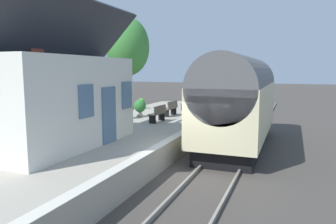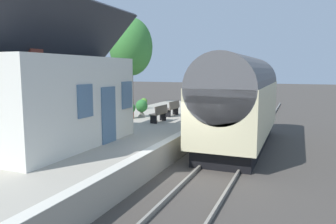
{
  "view_description": "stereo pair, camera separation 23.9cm",
  "coord_description": "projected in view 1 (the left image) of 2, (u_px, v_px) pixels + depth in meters",
  "views": [
    {
      "loc": [
        -10.87,
        -3.26,
        3.66
      ],
      "look_at": [
        1.47,
        1.5,
        1.93
      ],
      "focal_mm": 34.67,
      "sensor_mm": 36.0,
      "label": 1
    },
    {
      "loc": [
        -10.78,
        -3.48,
        3.66
      ],
      "look_at": [
        1.47,
        1.5,
        1.93
      ],
      "focal_mm": 34.67,
      "sensor_mm": 36.0,
      "label": 2
    }
  ],
  "objects": [
    {
      "name": "train",
      "position": [
        239.0,
        101.0,
        15.25
      ],
      "size": [
        8.88,
        2.73,
        4.32
      ],
      "color": "black",
      "rests_on": "ground"
    },
    {
      "name": "rail_far",
      "position": [
        197.0,
        171.0,
        11.62
      ],
      "size": [
        52.0,
        0.08,
        0.14
      ],
      "primitive_type": "cube",
      "color": "gray",
      "rests_on": "ground"
    },
    {
      "name": "planter_corner_building",
      "position": [
        140.0,
        107.0,
        18.85
      ],
      "size": [
        0.7,
        0.7,
        1.01
      ],
      "color": "gray",
      "rests_on": "platform"
    },
    {
      "name": "bench_by_lamp",
      "position": [
        171.0,
        108.0,
        19.26
      ],
      "size": [
        1.42,
        0.5,
        0.88
      ],
      "color": "brown",
      "rests_on": "platform"
    },
    {
      "name": "rail_near",
      "position": [
        237.0,
        175.0,
        11.11
      ],
      "size": [
        52.0,
        0.08,
        0.14
      ],
      "primitive_type": "cube",
      "color": "gray",
      "rests_on": "ground"
    },
    {
      "name": "station_building",
      "position": [
        52.0,
        97.0,
        11.61
      ],
      "size": [
        6.46,
        3.61,
        6.32
      ],
      "color": "silver",
      "rests_on": "platform"
    },
    {
      "name": "tree_distant",
      "position": [
        40.0,
        55.0,
        27.89
      ],
      "size": [
        4.43,
        4.68,
        7.49
      ],
      "color": "#4C3828",
      "rests_on": "ground"
    },
    {
      "name": "tree_far_right",
      "position": [
        128.0,
        47.0,
        27.23
      ],
      "size": [
        4.03,
        3.5,
        8.02
      ],
      "color": "#4C3828",
      "rests_on": "ground"
    },
    {
      "name": "platform_edge_coping",
      "position": [
        162.0,
        144.0,
        12.0
      ],
      "size": [
        32.0,
        0.36,
        0.02
      ],
      "primitive_type": "cube",
      "color": "beige",
      "rests_on": "platform"
    },
    {
      "name": "bench_platform_end",
      "position": [
        158.0,
        113.0,
        16.96
      ],
      "size": [
        1.42,
        0.49,
        0.88
      ],
      "color": "brown",
      "rests_on": "platform"
    },
    {
      "name": "platform",
      "position": [
        93.0,
        149.0,
        13.13
      ],
      "size": [
        32.0,
        6.4,
        0.93
      ],
      "primitive_type": "cube",
      "color": "#A39B8C",
      "rests_on": "ground"
    },
    {
      "name": "planter_bench_right",
      "position": [
        141.0,
        103.0,
        22.88
      ],
      "size": [
        0.47,
        0.47,
        0.77
      ],
      "color": "black",
      "rests_on": "platform"
    },
    {
      "name": "bench_mid_platform",
      "position": [
        187.0,
        103.0,
        22.21
      ],
      "size": [
        1.41,
        0.46,
        0.88
      ],
      "color": "brown",
      "rests_on": "platform"
    },
    {
      "name": "ground_plane",
      "position": [
        192.0,
        172.0,
        11.7
      ],
      "size": [
        160.0,
        160.0,
        0.0
      ],
      "primitive_type": "plane",
      "color": "#423D38"
    },
    {
      "name": "planter_edge_far",
      "position": [
        129.0,
        110.0,
        18.21
      ],
      "size": [
        0.54,
        0.54,
        0.85
      ],
      "color": "#9E5138",
      "rests_on": "platform"
    }
  ]
}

